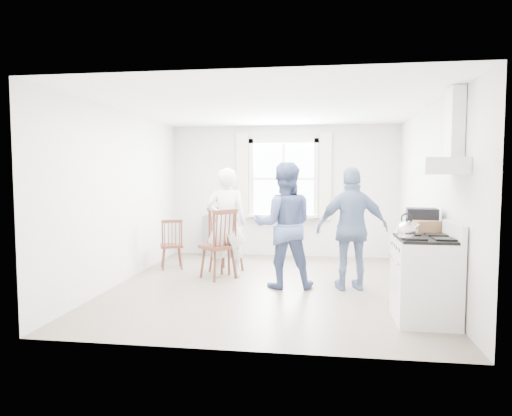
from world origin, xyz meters
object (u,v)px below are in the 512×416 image
Objects in this scene: windsor_chair_c at (222,237)px; person_left at (226,223)px; low_cabinet at (418,269)px; windsor_chair_a at (172,239)px; gas_stove at (425,279)px; stereo_stack at (422,221)px; person_right at (352,229)px; person_mid at (284,225)px; windsor_chair_b at (222,232)px.

person_left is (0.03, 0.18, 0.19)m from windsor_chair_c.
windsor_chair_a is (-3.77, 1.54, 0.09)m from low_cabinet.
stereo_stack is at bearing 82.59° from gas_stove.
person_left is (1.05, -0.42, 0.34)m from windsor_chair_a.
low_cabinet is 0.51× the size of person_right.
person_mid is at bearing -24.93° from windsor_chair_a.
gas_stove is at bearing -95.68° from low_cabinet.
windsor_chair_c is at bearing 160.53° from stereo_stack.
windsor_chair_b is 0.39m from person_left.
gas_stove is 1.01× the size of windsor_chair_c.
windsor_chair_a is 0.79× the size of windsor_chair_c.
windsor_chair_b reaches higher than windsor_chair_c.
gas_stove is 0.62× the size of person_mid.
windsor_chair_b is at bearing 153.67° from low_cabinet.
person_right is (2.07, -0.81, 0.20)m from windsor_chair_b.
person_mid is (0.96, -0.51, 0.04)m from person_left.
gas_stove is at bearing 134.38° from person_left.
windsor_chair_a is at bearing -28.98° from person_right.
stereo_stack is at bearing 145.89° from person_left.
person_right is (1.93, -0.50, 0.00)m from person_left.
stereo_stack is 0.23× the size of person_right.
person_right is at bearing 141.01° from stereo_stack.
windsor_chair_c is 0.63× the size of person_right.
gas_stove is 3.51m from windsor_chair_b.
stereo_stack is 0.36× the size of windsor_chair_b.
person_right is (-0.79, 0.61, 0.43)m from low_cabinet.
windsor_chair_b is 0.64× the size of person_right.
windsor_chair_b is at bearing -76.01° from person_left.
windsor_chair_c is 0.61× the size of person_mid.
person_right is (1.96, -0.33, 0.20)m from windsor_chair_c.
person_left is 1.09m from person_mid.
person_mid is at bearing -18.61° from windsor_chair_c.
gas_stove reaches higher than windsor_chair_a.
windsor_chair_b is at bearing 103.38° from windsor_chair_c.
windsor_chair_c is at bearing 148.58° from gas_stove.
person_left is (-2.74, 1.15, -0.19)m from stereo_stack.
low_cabinet is (0.07, 0.70, -0.03)m from gas_stove.
windsor_chair_b reaches higher than low_cabinet.
person_left is at bearing -64.75° from windsor_chair_b.
windsor_chair_b is at bearing -7.58° from windsor_chair_a.
person_left is at bearing -35.54° from person_mid.
person_mid is (-1.76, 0.60, 0.46)m from low_cabinet.
low_cabinet is at bearing 153.44° from person_mid.
windsor_chair_b is (-2.87, 1.42, 0.23)m from low_cabinet.
windsor_chair_b is at bearing 153.15° from stereo_stack.
windsor_chair_c is 0.26m from person_left.
stereo_stack is 1.05m from person_right.
person_mid reaches higher than windsor_chair_c.
person_mid is (2.01, -0.93, 0.37)m from windsor_chair_a.
stereo_stack is 0.45× the size of windsor_chair_a.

